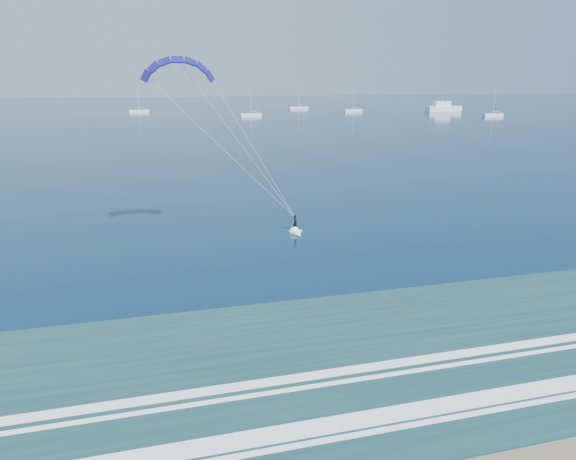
# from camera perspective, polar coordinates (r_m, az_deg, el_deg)

# --- Properties ---
(kitesurfer_rig) EXTENTS (15.91, 5.61, 17.77)m
(kitesurfer_rig) POSITION_cam_1_polar(r_m,az_deg,el_deg) (47.28, -5.22, 9.36)
(kitesurfer_rig) COLOR #BDF81D
(kitesurfer_rig) RESTS_ON ground
(motor_yacht) EXTENTS (16.81, 4.48, 6.71)m
(motor_yacht) POSITION_cam_1_polar(r_m,az_deg,el_deg) (259.44, 16.85, 12.90)
(motor_yacht) COLOR silver
(motor_yacht) RESTS_ON ground
(sailboat_2) EXTENTS (8.44, 2.40, 11.41)m
(sailboat_2) POSITION_cam_1_polar(r_m,az_deg,el_deg) (250.22, -16.22, 12.58)
(sailboat_2) COLOR silver
(sailboat_2) RESTS_ON ground
(sailboat_3) EXTENTS (8.59, 2.40, 11.94)m
(sailboat_3) POSITION_cam_1_polar(r_m,az_deg,el_deg) (217.17, -4.16, 12.67)
(sailboat_3) COLOR silver
(sailboat_3) RESTS_ON ground
(sailboat_4) EXTENTS (9.54, 2.40, 12.86)m
(sailboat_4) POSITION_cam_1_polar(r_m,az_deg,el_deg) (268.74, 1.18, 13.43)
(sailboat_4) COLOR silver
(sailboat_4) RESTS_ON ground
(sailboat_5) EXTENTS (8.39, 2.40, 11.50)m
(sailboat_5) POSITION_cam_1_polar(r_m,az_deg,el_deg) (248.08, 7.24, 13.05)
(sailboat_5) COLOR silver
(sailboat_5) RESTS_ON ground
(sailboat_6) EXTENTS (8.62, 2.40, 11.69)m
(sailboat_6) POSITION_cam_1_polar(r_m,az_deg,el_deg) (230.55, 21.78, 11.79)
(sailboat_6) COLOR silver
(sailboat_6) RESTS_ON ground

